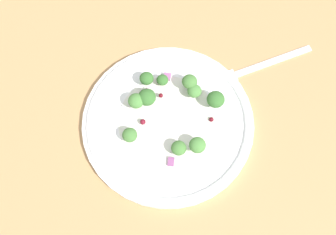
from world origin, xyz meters
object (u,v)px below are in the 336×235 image
fork (259,66)px  plate (168,122)px  broccoli_floret_0 (179,148)px  broccoli_floret_2 (130,135)px  broccoli_floret_1 (162,80)px

fork → plate: bearing=151.7°
plate → broccoli_floret_0: size_ratio=11.64×
plate → broccoli_floret_2: size_ratio=11.68×
broccoli_floret_0 → broccoli_floret_2: 7.97cm
plate → fork: 19.34cm
plate → fork: plate is taller
plate → fork: bearing=-28.3°
broccoli_floret_2 → fork: bearing=-30.3°
broccoli_floret_0 → plate: bearing=45.5°
plate → broccoli_floret_0: broccoli_floret_0 is taller
broccoli_floret_1 → fork: (11.37, -13.19, -2.25)cm
plate → broccoli_floret_0: bearing=-134.5°
broccoli_floret_0 → broccoli_floret_2: same height
broccoli_floret_2 → fork: broccoli_floret_2 is taller
fork → broccoli_floret_2: bearing=149.7°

